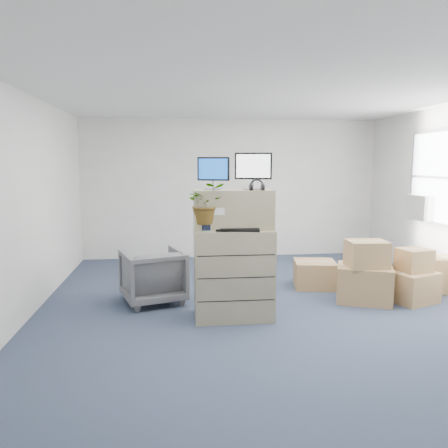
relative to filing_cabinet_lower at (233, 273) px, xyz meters
The scene contains 17 objects.
ground 0.73m from the filing_cabinet_lower, 10.47° to the left, with size 7.00×7.00×0.00m, color #2A384B.
wall_back 3.72m from the filing_cabinet_lower, 82.69° to the left, with size 6.00×0.02×2.80m, color silver.
ac_unit 3.70m from the filing_cabinet_lower, 24.03° to the left, with size 0.24×0.60×0.40m, color silver.
filing_cabinet_lower is the anchor object (origin of this frame).
filing_cabinet_upper 0.80m from the filing_cabinet_lower, 89.31° to the left, with size 0.96×0.48×0.48m, color gray.
monitor_left 1.29m from the filing_cabinet_lower, 164.22° to the left, with size 0.38×0.22×0.39m.
monitor_right 1.32m from the filing_cabinet_lower, ahead, with size 0.45×0.22×0.45m.
headphones 1.13m from the filing_cabinet_lower, 27.30° to the right, with size 0.17×0.17×0.02m, color black.
keyboard 0.59m from the filing_cabinet_lower, 74.77° to the right, with size 0.52×0.22×0.03m, color black.
mouse 0.69m from the filing_cabinet_lower, 19.19° to the right, with size 0.11×0.07×0.04m, color silver.
water_bottle 0.72m from the filing_cabinet_lower, 31.34° to the left, with size 0.09×0.09×0.30m, color #92959A.
phone_dock 0.62m from the filing_cabinet_lower, 117.23° to the left, with size 0.07×0.06×0.16m.
external_drive 0.70m from the filing_cabinet_lower, 13.03° to the left, with size 0.20×0.15×0.06m, color black.
tissue_box 0.73m from the filing_cabinet_lower, 11.00° to the left, with size 0.25×0.12×0.09m, color #3872C1.
potted_plant 0.90m from the filing_cabinet_lower, 161.62° to the right, with size 0.54×0.57×0.47m.
office_chair 1.26m from the filing_cabinet_lower, 144.87° to the left, with size 0.79×0.74×0.82m, color #5F5E63.
cardboard_boxes 2.33m from the filing_cabinet_lower, 15.24° to the left, with size 2.36×1.54×0.87m.
Camera 1 is at (-1.19, -5.33, 1.93)m, focal length 35.00 mm.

